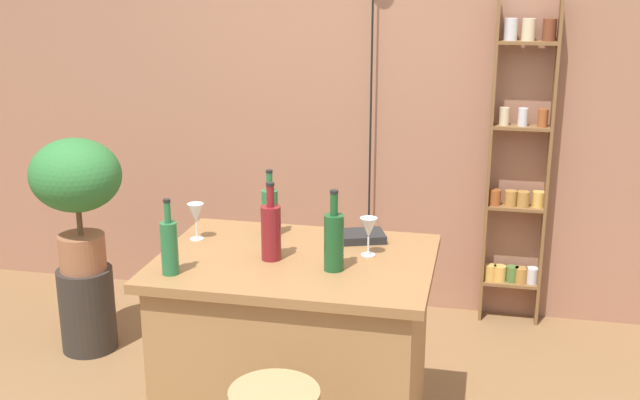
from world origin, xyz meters
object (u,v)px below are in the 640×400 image
bottle_olive_oil (334,240)px  bottle_soda_blue (169,246)px  plant_stool (88,309)px  wine_glass_left (369,229)px  bottle_wine_red (270,211)px  bottle_vinegar (271,231)px  cookbook (360,236)px  potted_plant (76,185)px  wine_glass_center (196,214)px  spice_shelf (518,169)px

bottle_olive_oil → bottle_soda_blue: size_ratio=1.08×
plant_stool → wine_glass_left: (1.63, -0.56, 0.77)m
bottle_soda_blue → bottle_wine_red: bearing=63.7°
wine_glass_left → bottle_wine_red: bearing=161.3°
bottle_wine_red → bottle_vinegar: 0.30m
bottle_olive_oil → bottle_wine_red: bearing=135.8°
bottle_olive_oil → bottle_wine_red: bottle_olive_oil is taller
bottle_soda_blue → wine_glass_left: bottle_soda_blue is taller
wine_glass_left → cookbook: 0.22m
bottle_olive_oil → potted_plant: bearing=153.9°
bottle_soda_blue → bottle_olive_oil: bearing=15.8°
wine_glass_center → cookbook: wine_glass_center is taller
plant_stool → bottle_olive_oil: 1.87m
bottle_vinegar → cookbook: bottle_vinegar is taller
wine_glass_left → spice_shelf: bearing=65.8°
bottle_olive_oil → bottle_wine_red: size_ratio=1.09×
plant_stool → bottle_vinegar: size_ratio=1.43×
potted_plant → bottle_soda_blue: (0.91, -0.92, 0.06)m
potted_plant → cookbook: potted_plant is taller
bottle_wine_red → wine_glass_center: bottle_wine_red is taller
bottle_wine_red → bottle_vinegar: bearing=-73.5°
spice_shelf → cookbook: (-0.71, -1.25, -0.03)m
spice_shelf → wine_glass_center: bearing=-135.5°
wine_glass_left → bottle_soda_blue: bearing=-153.3°
bottle_wine_red → bottle_soda_blue: bearing=-116.3°
bottle_vinegar → wine_glass_center: bearing=156.6°
bottle_soda_blue → cookbook: (0.66, 0.55, -0.10)m
plant_stool → bottle_vinegar: bearing=-28.7°
potted_plant → wine_glass_center: potted_plant is taller
wine_glass_left → plant_stool: bearing=161.2°
potted_plant → bottle_olive_oil: (1.52, -0.75, 0.07)m
wine_glass_left → wine_glass_center: bearing=177.0°
bottle_olive_oil → bottle_vinegar: size_ratio=1.01×
spice_shelf → bottle_vinegar: size_ratio=5.74×
bottle_wine_red → potted_plant: bearing=161.1°
wine_glass_center → bottle_wine_red: bearing=21.3°
plant_stool → bottle_soda_blue: bearing=-45.5°
bottle_vinegar → bottle_soda_blue: bearing=-145.4°
potted_plant → bottle_vinegar: size_ratio=2.21×
spice_shelf → cookbook: size_ratio=8.93×
bottle_soda_blue → wine_glass_center: bottle_soda_blue is taller
spice_shelf → bottle_wine_red: (-1.11, -1.27, 0.07)m
plant_stool → wine_glass_center: size_ratio=2.85×
potted_plant → wine_glass_left: 1.73m
spice_shelf → bottle_olive_oil: (-0.75, -1.62, 0.08)m
plant_stool → bottle_vinegar: bottle_vinegar is taller
plant_stool → potted_plant: bearing=90.0°
bottle_olive_oil → cookbook: bearing=83.1°
plant_stool → wine_glass_left: 1.89m
spice_shelf → bottle_wine_red: 1.69m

